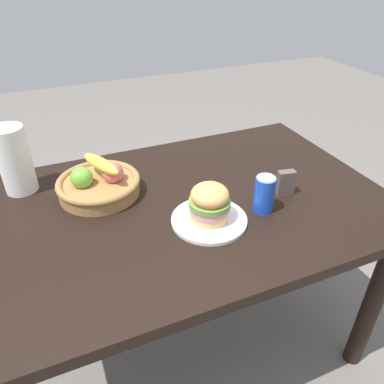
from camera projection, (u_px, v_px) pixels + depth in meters
ground_plane at (186, 337)px, 1.69m from camera, size 8.00×8.00×0.00m
dining_table at (184, 225)px, 1.33m from camera, size 1.40×0.90×0.75m
plate at (209, 220)px, 1.18m from camera, size 0.24×0.24×0.01m
sandwich at (210, 202)px, 1.14m from camera, size 0.13×0.13×0.12m
soda_can at (264, 194)px, 1.20m from camera, size 0.07×0.07×0.13m
fruit_basket at (99, 183)px, 1.29m from camera, size 0.29×0.29×0.14m
paper_towel_roll at (14, 160)px, 1.27m from camera, size 0.11×0.11×0.24m
napkin_holder at (286, 183)px, 1.29m from camera, size 0.06×0.04×0.09m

